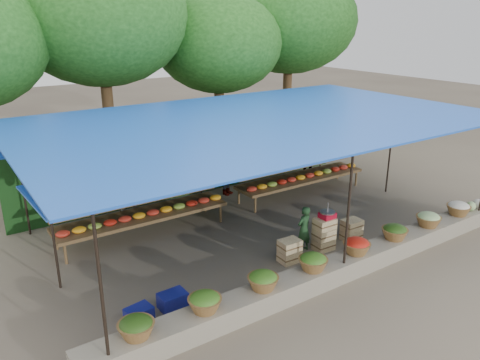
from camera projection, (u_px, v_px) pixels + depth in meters
ground at (258, 229)px, 11.71m from camera, size 60.00×60.00×0.00m
stone_curb at (338, 268)px, 9.49m from camera, size 10.60×0.55×0.40m
stall_canopy at (258, 124)px, 10.89m from camera, size 10.80×6.60×2.82m
produce_baskets at (336, 254)px, 9.32m from camera, size 8.98×0.58×0.34m
netting_backdrop at (196, 153)px, 13.77m from camera, size 10.60×0.06×2.50m
tree_row at (163, 28)px, 15.20m from camera, size 16.51×5.50×7.12m
fruit_table_left at (142, 211)px, 11.26m from camera, size 4.21×0.95×0.93m
fruit_table_right at (300, 174)px, 13.89m from camera, size 4.21×0.95×0.93m
crate_counter at (323, 237)px, 10.58m from camera, size 2.36×0.36×0.77m
weighing_scale at (327, 214)px, 10.45m from camera, size 0.34×0.34×0.36m
vendor_seated at (304, 229)px, 10.48m from camera, size 0.43×0.32×1.07m
customer_left at (131, 191)px, 11.79m from camera, size 1.00×0.88×1.75m
customer_mid at (228, 170)px, 13.78m from camera, size 1.13×0.90×1.53m
customer_right at (308, 157)px, 15.11m from camera, size 0.95×0.61×1.50m
blue_crate_front at (139, 315)px, 8.13m from camera, size 0.49×0.39×0.27m
blue_crate_back at (173, 300)px, 8.51m from camera, size 0.51×0.37×0.30m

